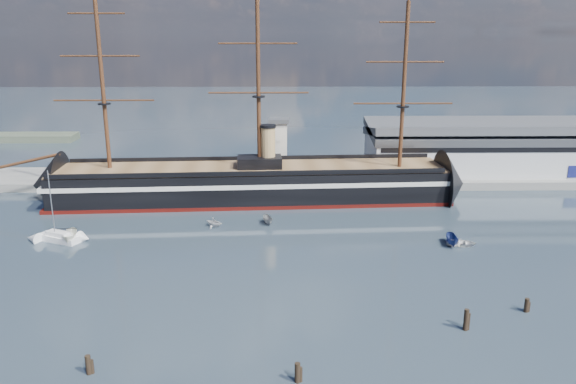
{
  "coord_description": "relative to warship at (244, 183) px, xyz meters",
  "views": [
    {
      "loc": [
        3.2,
        -64.55,
        37.42
      ],
      "look_at": [
        4.7,
        35.0,
        9.0
      ],
      "focal_mm": 35.0,
      "sensor_mm": 36.0,
      "label": 1
    }
  ],
  "objects": [
    {
      "name": "ground",
      "position": [
        5.14,
        -20.0,
        -4.04
      ],
      "size": [
        600.0,
        600.0,
        0.0
      ],
      "primitive_type": "plane",
      "color": "#273541",
      "rests_on": "ground"
    },
    {
      "name": "quay",
      "position": [
        15.14,
        16.0,
        -4.04
      ],
      "size": [
        180.0,
        18.0,
        2.0
      ],
      "primitive_type": "cube",
      "color": "slate",
      "rests_on": "ground"
    },
    {
      "name": "warehouse",
      "position": [
        63.14,
        20.0,
        3.95
      ],
      "size": [
        63.0,
        21.0,
        11.6
      ],
      "color": "#B7BABC",
      "rests_on": "ground"
    },
    {
      "name": "quay_tower",
      "position": [
        8.14,
        13.0,
        5.72
      ],
      "size": [
        5.0,
        5.0,
        15.0
      ],
      "color": "silver",
      "rests_on": "ground"
    },
    {
      "name": "warship",
      "position": [
        0.0,
        0.0,
        0.0
      ],
      "size": [
        113.3,
        21.1,
        53.94
      ],
      "rotation": [
        0.0,
        0.0,
        0.05
      ],
      "color": "black",
      "rests_on": "ground"
    },
    {
      "name": "sailboat",
      "position": [
        -32.81,
        -26.19,
        -3.17
      ],
      "size": [
        8.74,
        5.76,
        13.56
      ],
      "rotation": [
        0.0,
        0.0,
        -0.43
      ],
      "color": "white",
      "rests_on": "ground"
    },
    {
      "name": "motorboat_a",
      "position": [
        -30.44,
        -26.66,
        -4.04
      ],
      "size": [
        6.83,
        3.23,
        2.63
      ],
      "primitive_type": "imported",
      "rotation": [
        0.0,
        0.0,
        0.13
      ],
      "color": "silver",
      "rests_on": "ground"
    },
    {
      "name": "motorboat_c",
      "position": [
        5.93,
        -17.14,
        -4.04
      ],
      "size": [
        5.31,
        3.01,
        2.01
      ],
      "primitive_type": "imported",
      "rotation": [
        0.0,
        0.0,
        0.25
      ],
      "color": "gray",
      "rests_on": "ground"
    },
    {
      "name": "motorboat_d",
      "position": [
        -4.85,
        -18.52,
        -4.04
      ],
      "size": [
        5.09,
        6.32,
        2.14
      ],
      "primitive_type": "imported",
      "rotation": [
        0.0,
        0.0,
        1.05
      ],
      "color": "silver",
      "rests_on": "ground"
    },
    {
      "name": "motorboat_e",
      "position": [
        41.28,
        -29.59,
        -4.04
      ],
      "size": [
        1.94,
        3.54,
        1.56
      ],
      "primitive_type": "imported",
      "rotation": [
        0.0,
        0.0,
        1.38
      ],
      "color": "white",
      "rests_on": "ground"
    },
    {
      "name": "motorboat_f",
      "position": [
        39.71,
        -29.39,
        -4.04
      ],
      "size": [
        6.1,
        2.75,
        2.37
      ],
      "primitive_type": "imported",
      "rotation": [
        0.0,
        0.0,
        -0.1
      ],
      "color": "navy",
      "rests_on": "ground"
    },
    {
      "name": "piling_near_left",
      "position": [
        -13.44,
        -68.57,
        -4.04
      ],
      "size": [
        0.64,
        0.64,
        3.04
      ],
      "primitive_type": "cylinder",
      "color": "black",
      "rests_on": "ground"
    },
    {
      "name": "piling_near_mid",
      "position": [
        10.2,
        -70.48,
        -4.04
      ],
      "size": [
        0.64,
        0.64,
        3.08
      ],
      "primitive_type": "cylinder",
      "color": "black",
      "rests_on": "ground"
    },
    {
      "name": "piling_near_right",
      "position": [
        32.47,
        -59.48,
        -4.04
      ],
      "size": [
        0.64,
        0.64,
        3.66
      ],
      "primitive_type": "cylinder",
      "color": "black",
      "rests_on": "ground"
    },
    {
      "name": "piling_far_right",
      "position": [
        42.48,
        -54.71,
        -4.04
      ],
      "size": [
        0.64,
        0.64,
        2.73
      ],
      "primitive_type": "cylinder",
      "color": "black",
      "rests_on": "ground"
    }
  ]
}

